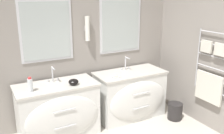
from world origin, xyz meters
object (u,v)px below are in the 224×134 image
vanity_left (58,110)px  amenity_bowl (74,82)px  vanity_right (131,94)px  waste_bin (175,111)px  toiletry_bottle (30,85)px

vanity_left → amenity_bowl: amenity_bowl is taller
vanity_right → waste_bin: vanity_right is taller
vanity_left → toiletry_bottle: size_ratio=5.82×
toiletry_bottle → vanity_left: bearing=8.9°
toiletry_bottle → amenity_bowl: bearing=-2.9°
vanity_right → vanity_left: bearing=180.0°
vanity_right → waste_bin: (0.61, -0.44, -0.26)m
vanity_left → vanity_right: bearing=0.0°
vanity_right → toiletry_bottle: (-1.62, -0.06, 0.48)m
vanity_left → amenity_bowl: size_ratio=8.20×
vanity_left → waste_bin: vanity_left is taller
toiletry_bottle → amenity_bowl: size_ratio=1.41×
vanity_left → waste_bin: size_ratio=4.13×
vanity_left → waste_bin: 1.94m
toiletry_bottle → waste_bin: toiletry_bottle is taller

